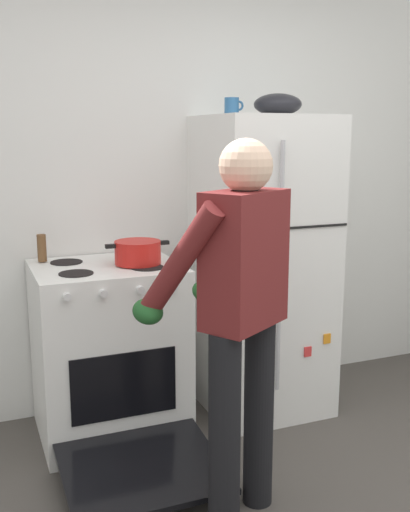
{
  "coord_description": "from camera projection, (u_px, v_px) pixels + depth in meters",
  "views": [
    {
      "loc": [
        -1.1,
        -1.47,
        1.61
      ],
      "look_at": [
        0.02,
        1.32,
        1.0
      ],
      "focal_mm": 41.95,
      "sensor_mm": 36.0,
      "label": 1
    }
  ],
  "objects": [
    {
      "name": "kitchen_wall_back",
      "position": [
        162.0,
        179.0,
        3.56
      ],
      "size": [
        6.0,
        0.1,
        2.7
      ],
      "primitive_type": "cube",
      "color": "white",
      "rests_on": "ground"
    },
    {
      "name": "stove_range",
      "position": [
        110.0,
        353.0,
        3.22
      ],
      "size": [
        0.76,
        1.24,
        0.94
      ],
      "color": "white",
      "rests_on": "ground"
    },
    {
      "name": "pepper_mill",
      "position": [
        42.0,
        248.0,
        3.19
      ],
      "size": [
        0.05,
        0.05,
        0.15
      ],
      "primitive_type": "cylinder",
      "color": "brown",
      "rests_on": "stove_range"
    },
    {
      "name": "mixing_bowl",
      "position": [
        278.0,
        104.0,
        3.34
      ],
      "size": [
        0.27,
        0.27,
        0.12
      ],
      "primitive_type": "ellipsoid",
      "color": "black",
      "rests_on": "refrigerator"
    },
    {
      "name": "person_cook",
      "position": [
        237.0,
        302.0,
        2.41
      ],
      "size": [
        0.63,
        0.66,
        1.6
      ],
      "color": "black",
      "rests_on": "ground"
    },
    {
      "name": "refrigerator",
      "position": [
        262.0,
        266.0,
        3.49
      ],
      "size": [
        0.68,
        0.72,
        1.72
      ],
      "color": "white",
      "rests_on": "ground"
    },
    {
      "name": "coffee_mug",
      "position": [
        232.0,
        106.0,
        3.29
      ],
      "size": [
        0.11,
        0.08,
        0.1
      ],
      "color": "#2D6093",
      "rests_on": "refrigerator"
    },
    {
      "name": "red_pot",
      "position": [
        138.0,
        252.0,
        3.14
      ],
      "size": [
        0.34,
        0.24,
        0.12
      ],
      "color": "red",
      "rests_on": "stove_range"
    }
  ]
}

